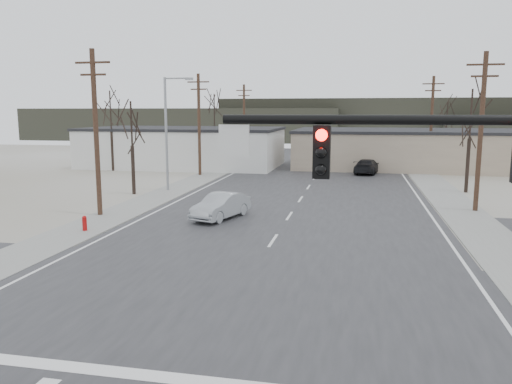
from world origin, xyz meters
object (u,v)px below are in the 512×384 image
sedan_crossing (221,206)px  car_far_a (367,166)px  car_far_b (333,150)px  fire_hydrant (85,223)px

sedan_crossing → car_far_a: sedan_crossing is taller
sedan_crossing → car_far_b: 47.10m
fire_hydrant → car_far_b: (10.52, 51.44, 0.24)m
car_far_a → car_far_b: 23.39m
car_far_b → sedan_crossing: bearing=-76.5°
car_far_b → car_far_a: bearing=-59.8°
car_far_a → sedan_crossing: bearing=82.0°
fire_hydrant → car_far_a: 32.33m
fire_hydrant → sedan_crossing: (6.30, 4.54, 0.34)m
sedan_crossing → fire_hydrant: bearing=-126.8°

